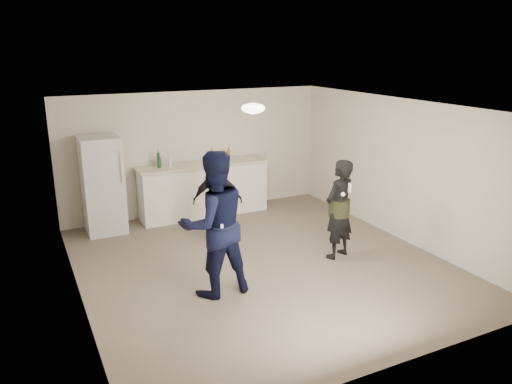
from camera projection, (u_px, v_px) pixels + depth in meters
name	position (u px, v px, depth m)	size (l,w,h in m)	color
floor	(262.00, 264.00, 8.00)	(6.00, 6.00, 0.00)	#6B5B4C
ceiling	(262.00, 107.00, 7.29)	(6.00, 6.00, 0.00)	silver
wall_back	(196.00, 153.00, 10.22)	(6.00, 6.00, 0.00)	beige
wall_front	(395.00, 263.00, 5.06)	(6.00, 6.00, 0.00)	beige
wall_left	(73.00, 215.00, 6.48)	(6.00, 6.00, 0.00)	beige
wall_right	(400.00, 170.00, 8.81)	(6.00, 6.00, 0.00)	beige
counter	(204.00, 190.00, 10.16)	(2.60, 0.56, 1.05)	white
counter_top	(203.00, 164.00, 10.00)	(2.68, 0.64, 0.04)	beige
fridge	(103.00, 185.00, 9.15)	(0.70, 0.70, 1.80)	silver
fridge_handle	(120.00, 167.00, 8.83)	(0.02, 0.02, 0.60)	silver
ceiling_dome	(253.00, 108.00, 7.56)	(0.36, 0.36, 0.16)	white
shaker	(160.00, 162.00, 9.74)	(0.08, 0.08, 0.17)	#BCBDC1
man	(214.00, 224.00, 6.80)	(1.00, 0.78, 2.05)	#0E143C
woman	(339.00, 209.00, 8.05)	(0.60, 0.39, 1.65)	black
camo_shorts	(339.00, 208.00, 8.04)	(0.34, 0.34, 0.28)	#343B1B
spectator	(218.00, 201.00, 8.75)	(0.87, 0.36, 1.48)	black
remote_man	(222.00, 229.00, 6.55)	(0.04, 0.04, 0.15)	white
nunchuk_man	(229.00, 232.00, 6.65)	(0.07, 0.07, 0.07)	white
remote_woman	(350.00, 188.00, 7.71)	(0.04, 0.04, 0.15)	white
nunchuk_woman	(343.00, 194.00, 7.73)	(0.07, 0.07, 0.07)	white
bottle_cluster	(189.00, 159.00, 9.87)	(1.55, 0.14, 0.28)	#895B14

